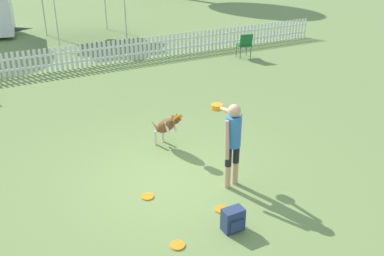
% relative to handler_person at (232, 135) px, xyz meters
% --- Properties ---
extents(ground_plane, '(240.00, 240.00, 0.00)m').
position_rel_handler_person_xyz_m(ground_plane, '(-0.91, 0.63, -1.03)').
color(ground_plane, olive).
extents(handler_person, '(0.46, 1.04, 1.63)m').
position_rel_handler_person_xyz_m(handler_person, '(0.00, 0.00, 0.00)').
color(handler_person, tan).
rests_on(handler_person, ground_plane).
extents(leaping_dog, '(0.44, 1.07, 0.94)m').
position_rel_handler_person_xyz_m(leaping_dog, '(-0.44, 1.88, -0.49)').
color(leaping_dog, brown).
rests_on(leaping_dog, ground_plane).
extents(frisbee_near_handler, '(0.23, 0.23, 0.02)m').
position_rel_handler_person_xyz_m(frisbee_near_handler, '(-1.63, -1.11, -1.02)').
color(frisbee_near_handler, orange).
rests_on(frisbee_near_handler, ground_plane).
extents(frisbee_near_dog, '(0.23, 0.23, 0.02)m').
position_rel_handler_person_xyz_m(frisbee_near_dog, '(-0.57, -0.64, -1.02)').
color(frisbee_near_dog, orange).
rests_on(frisbee_near_dog, ground_plane).
extents(frisbee_midfield, '(0.23, 0.23, 0.02)m').
position_rel_handler_person_xyz_m(frisbee_midfield, '(-1.54, 0.31, -1.02)').
color(frisbee_midfield, orange).
rests_on(frisbee_midfield, ground_plane).
extents(backpack_on_grass, '(0.34, 0.25, 0.39)m').
position_rel_handler_person_xyz_m(backpack_on_grass, '(-0.68, -1.17, -0.84)').
color(backpack_on_grass, navy).
rests_on(backpack_on_grass, ground_plane).
extents(picket_fence, '(20.56, 0.04, 0.82)m').
position_rel_handler_person_xyz_m(picket_fence, '(-0.91, 8.65, -0.62)').
color(picket_fence, white).
rests_on(picket_fence, ground_plane).
extents(folding_chair_blue_left, '(0.57, 0.59, 0.91)m').
position_rel_handler_person_xyz_m(folding_chair_blue_left, '(5.08, 7.09, -0.48)').
color(folding_chair_blue_left, '#333338').
rests_on(folding_chair_blue_left, ground_plane).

